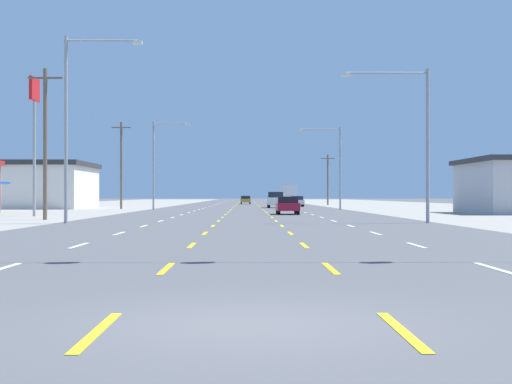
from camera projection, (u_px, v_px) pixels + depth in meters
ground_plane at (247, 211)px, 75.28m from camera, size 572.00×572.00×0.00m
lot_apron_right at (497, 211)px, 75.59m from camera, size 28.00×440.00×0.01m
lane_markings at (247, 206)px, 113.78m from camera, size 10.64×227.60×0.01m
signal_span_wire at (231, 15)px, 18.89m from camera, size 25.01×0.53×9.94m
sedan_inner_right_nearest at (287, 205)px, 62.64m from camera, size 1.80×4.50×1.46m
suv_inner_right_near at (275, 200)px, 95.70m from camera, size 1.98×4.90×1.98m
sedan_far_right_mid at (297, 201)px, 105.64m from camera, size 1.80×4.50×1.46m
box_truck_far_right_midfar at (289, 194)px, 124.66m from camera, size 2.40×7.20×3.23m
sedan_center_turn_far at (246, 200)px, 136.58m from camera, size 1.80×4.50×1.46m
storefront_left_row_2 at (52, 185)px, 91.40m from camera, size 9.13×14.95×5.51m
pole_sign_left_row_1 at (34, 112)px, 56.78m from camera, size 0.24×2.11×10.31m
streetlight_left_row_0 at (74, 115)px, 42.77m from camera, size 4.36×0.26×10.48m
streetlight_right_row_0 at (417, 131)px, 43.00m from camera, size 4.97×0.26×8.69m
streetlight_left_row_1 at (157, 158)px, 82.94m from camera, size 4.05×0.26×9.60m
streetlight_right_row_1 at (335, 161)px, 83.17m from camera, size 4.71×0.26×8.97m
utility_pole_left_row_0 at (45, 141)px, 48.69m from camera, size 2.20×0.26×9.64m
utility_pole_left_row_1 at (121, 164)px, 87.08m from camera, size 2.20×0.26×9.89m
utility_pole_right_row_2 at (328, 179)px, 123.01m from camera, size 2.20×0.26×8.09m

